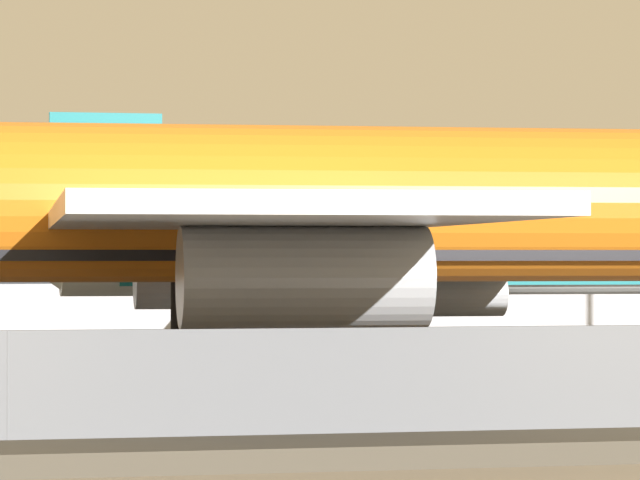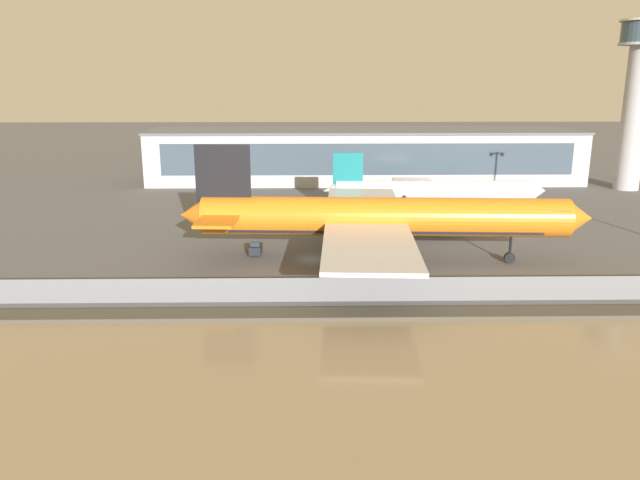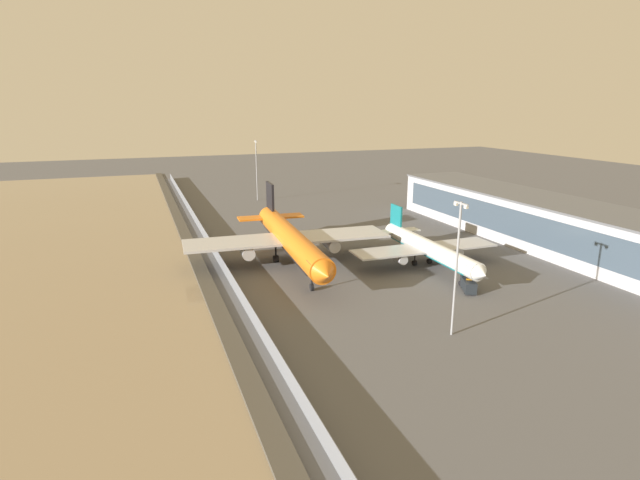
% 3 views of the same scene
% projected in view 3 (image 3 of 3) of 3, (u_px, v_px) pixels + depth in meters
% --- Properties ---
extents(ground_plane, '(500.00, 500.00, 0.00)m').
position_uv_depth(ground_plane, '(283.00, 253.00, 120.12)').
color(ground_plane, '#565659').
extents(shoreline_seawall, '(320.00, 3.00, 0.50)m').
position_uv_depth(shoreline_seawall, '(197.00, 261.00, 113.17)').
color(shoreline_seawall, '#474238').
rests_on(shoreline_seawall, ground).
extents(perimeter_fence, '(280.00, 0.10, 2.73)m').
position_uv_depth(perimeter_fence, '(216.00, 254.00, 114.39)').
color(perimeter_fence, slate).
rests_on(perimeter_fence, ground).
extents(cargo_jet_orange, '(53.78, 46.19, 15.50)m').
position_uv_depth(cargo_jet_orange, '(289.00, 238.00, 110.30)').
color(cargo_jet_orange, orange).
rests_on(cargo_jet_orange, ground).
extents(passenger_jet_white_teal, '(38.87, 33.22, 11.15)m').
position_uv_depth(passenger_jet_white_teal, '(427.00, 248.00, 108.81)').
color(passenger_jet_white_teal, white).
rests_on(passenger_jet_white_teal, ground).
extents(baggage_tug, '(1.69, 3.24, 1.80)m').
position_uv_depth(baggage_tug, '(285.00, 241.00, 127.74)').
color(baggage_tug, '#1E2328').
rests_on(baggage_tug, ground).
extents(ops_van, '(5.60, 4.11, 2.48)m').
position_uv_depth(ops_van, '(468.00, 285.00, 95.23)').
color(ops_van, '#1E2328').
rests_on(ops_van, ground).
extents(terminal_building, '(98.06, 19.42, 11.88)m').
position_uv_depth(terminal_building, '(535.00, 219.00, 128.68)').
color(terminal_building, '#B2B2B7').
rests_on(terminal_building, ground).
extents(apron_light_mast_apron_west, '(3.20, 0.40, 22.09)m').
position_uv_depth(apron_light_mast_apron_west, '(257.00, 167.00, 183.60)').
color(apron_light_mast_apron_west, '#93969B').
rests_on(apron_light_mast_apron_west, ground).
extents(apron_light_mast_apron_east, '(3.20, 0.40, 20.94)m').
position_uv_depth(apron_light_mast_apron_east, '(457.00, 262.00, 74.33)').
color(apron_light_mast_apron_east, '#93969B').
rests_on(apron_light_mast_apron_east, ground).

